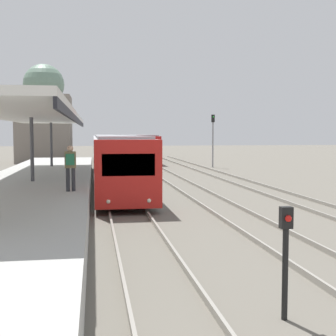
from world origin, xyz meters
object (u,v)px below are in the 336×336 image
object	(u,v)px
signal_mast_far	(213,134)
signal_post_near	(286,250)
train_far	(131,144)
person_on_platform	(70,164)
train_near	(109,151)

from	to	relation	value
signal_mast_far	signal_post_near	bearing A→B (deg)	-102.59
train_far	person_on_platform	bearing A→B (deg)	-97.16
signal_post_near	signal_mast_far	xyz separation A→B (m)	(7.75, 34.70, 1.89)
signal_mast_far	train_near	bearing A→B (deg)	-168.65
person_on_platform	train_near	distance (m)	22.87
person_on_platform	signal_post_near	distance (m)	10.79
signal_post_near	signal_mast_far	bearing A→B (deg)	77.41
train_far	signal_mast_far	bearing A→B (deg)	-76.53
signal_mast_far	person_on_platform	bearing A→B (deg)	-115.35
person_on_platform	signal_mast_far	bearing A→B (deg)	64.65
train_near	signal_mast_far	xyz separation A→B (m)	(9.58, 1.92, 1.40)
train_near	train_far	xyz separation A→B (m)	(3.94, 25.48, -0.00)
train_near	signal_post_near	world-z (taller)	train_near
person_on_platform	signal_mast_far	world-z (taller)	signal_mast_far
train_far	signal_post_near	distance (m)	58.29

